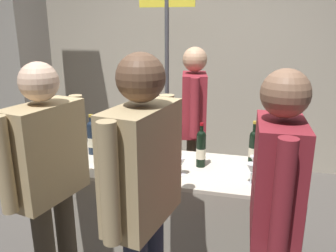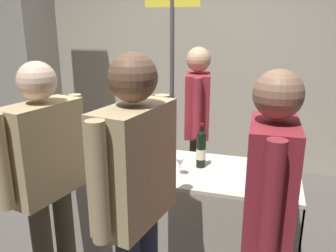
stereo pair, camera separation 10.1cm
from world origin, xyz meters
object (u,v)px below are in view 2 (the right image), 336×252
tasting_table (168,195)px  concrete_pillar (20,33)px  taster_foreground_right (47,169)px  wine_glass_near_vendor (180,163)px  wine_glass_mid (254,162)px  display_bottle_0 (98,142)px  wine_glass_near_taster (250,171)px  featured_wine_bottle (274,160)px  booth_signpost (172,67)px  vendor_presenter (197,118)px

tasting_table → concrete_pillar: bearing=153.5°
concrete_pillar → tasting_table: concrete_pillar is taller
taster_foreground_right → wine_glass_near_vendor: bearing=-40.3°
tasting_table → wine_glass_mid: wine_glass_mid is taller
display_bottle_0 → concrete_pillar: bearing=144.4°
display_bottle_0 → wine_glass_near_taster: display_bottle_0 is taller
tasting_table → display_bottle_0: size_ratio=5.46×
featured_wine_bottle → wine_glass_mid: 0.14m
booth_signpost → featured_wine_bottle: bearing=-48.5°
wine_glass_mid → vendor_presenter: (-0.55, 0.72, 0.08)m
wine_glass_near_vendor → wine_glass_mid: size_ratio=1.01×
wine_glass_near_vendor → booth_signpost: size_ratio=0.06×
tasting_table → wine_glass_near_taster: wine_glass_near_taster is taller
wine_glass_near_taster → featured_wine_bottle: bearing=47.7°
concrete_pillar → taster_foreground_right: (1.41, -1.63, -0.72)m
wine_glass_near_vendor → vendor_presenter: size_ratio=0.08×
wine_glass_near_vendor → wine_glass_near_taster: size_ratio=0.88×
display_bottle_0 → tasting_table: bearing=4.6°
featured_wine_bottle → taster_foreground_right: (-1.28, -0.64, 0.04)m
concrete_pillar → vendor_presenter: concrete_pillar is taller
wine_glass_mid → vendor_presenter: size_ratio=0.08×
concrete_pillar → booth_signpost: bearing=6.8°
display_bottle_0 → wine_glass_mid: display_bottle_0 is taller
concrete_pillar → display_bottle_0: concrete_pillar is taller
wine_glass_near_vendor → wine_glass_mid: same height
tasting_table → featured_wine_bottle: bearing=-0.5°
wine_glass_mid → booth_signpost: bearing=128.5°
tasting_table → wine_glass_near_vendor: bearing=-46.2°
concrete_pillar → wine_glass_near_vendor: (2.08, -1.11, -0.81)m
wine_glass_near_vendor → booth_signpost: 1.45m
tasting_table → vendor_presenter: bearing=85.9°
concrete_pillar → booth_signpost: 1.69m
concrete_pillar → vendor_presenter: bearing=-6.7°
featured_wine_bottle → wine_glass_near_vendor: bearing=-168.5°
wine_glass_near_vendor → wine_glass_near_taster: bearing=-3.9°
featured_wine_bottle → wine_glass_mid: bearing=166.9°
concrete_pillar → display_bottle_0: 1.91m
wine_glass_near_taster → wine_glass_near_vendor: bearing=176.1°
tasting_table → taster_foreground_right: bearing=-130.0°
taster_foreground_right → vendor_presenter: bearing=-11.4°
tasting_table → display_bottle_0: bearing=-175.4°
wine_glass_near_vendor → vendor_presenter: bearing=94.7°
display_bottle_0 → wine_glass_near_vendor: 0.66m
tasting_table → taster_foreground_right: 0.94m
concrete_pillar → taster_foreground_right: 2.27m
display_bottle_0 → wine_glass_near_taster: bearing=-6.1°
wine_glass_near_taster → wine_glass_mid: bearing=85.2°
tasting_table → wine_glass_near_taster: (0.59, -0.16, 0.34)m
tasting_table → booth_signpost: bearing=104.9°
display_bottle_0 → wine_glass_near_vendor: (0.66, -0.09, -0.06)m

